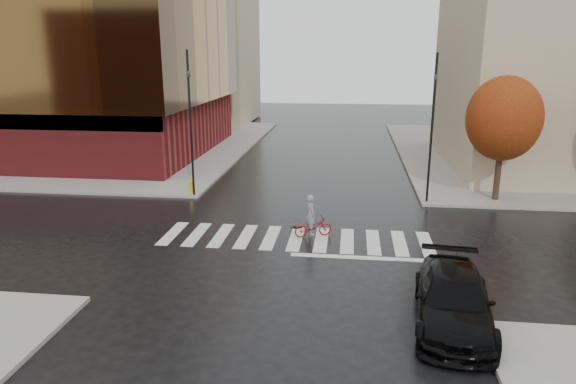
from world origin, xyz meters
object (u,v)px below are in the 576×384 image
object	(u,v)px
cyclist	(312,222)
fire_hydrant	(191,186)
traffic_light_ne	(433,119)
traffic_light_nw	(190,114)
sedan	(453,300)

from	to	relation	value
cyclist	fire_hydrant	distance (m)	9.12
traffic_light_ne	fire_hydrant	distance (m)	13.39
traffic_light_ne	fire_hydrant	world-z (taller)	traffic_light_ne
cyclist	traffic_light_nw	size ratio (longest dim) A/B	0.24
sedan	cyclist	size ratio (longest dim) A/B	2.81
traffic_light_ne	cyclist	bearing A→B (deg)	35.67
fire_hydrant	traffic_light_nw	bearing A→B (deg)	-45.00
cyclist	traffic_light_nw	bearing A→B (deg)	30.32
fire_hydrant	cyclist	bearing A→B (deg)	-38.13
sedan	fire_hydrant	xyz separation A→B (m)	(-11.85, 12.52, -0.19)
cyclist	traffic_light_ne	xyz separation A→B (m)	(5.63, 5.66, 3.87)
cyclist	traffic_light_ne	world-z (taller)	traffic_light_ne
cyclist	fire_hydrant	bearing A→B (deg)	30.10
sedan	traffic_light_ne	world-z (taller)	traffic_light_ne
traffic_light_nw	traffic_light_ne	size ratio (longest dim) A/B	1.02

